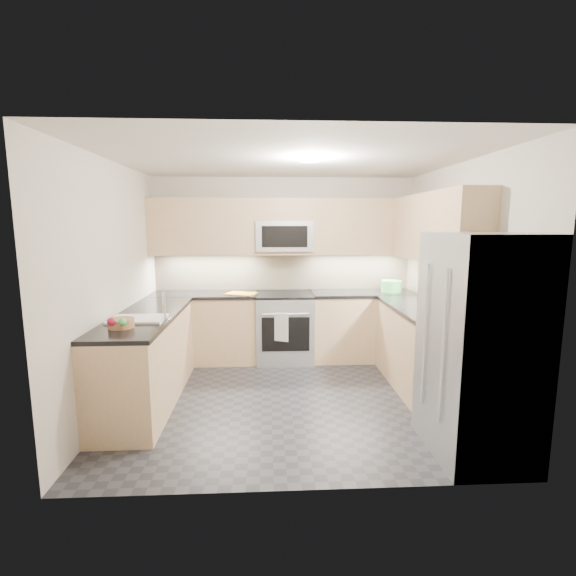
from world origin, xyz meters
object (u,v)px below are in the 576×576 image
Objects in this scene: utensil_bowl at (391,286)px; refrigerator at (478,346)px; fruit_basket at (121,323)px; gas_range at (285,328)px; cutting_board at (241,294)px; microwave at (284,236)px.

refrigerator is at bearing -90.49° from utensil_bowl.
refrigerator is 3.06m from fruit_basket.
cutting_board reaches higher than gas_range.
fruit_basket is at bearing 168.76° from refrigerator.
gas_range is at bearing 6.23° from cutting_board.
gas_range is 2.38× the size of cutting_board.
refrigerator is 6.55× the size of utensil_bowl.
fruit_basket is (-3.02, -1.84, -0.04)m from utensil_bowl.
microwave reaches higher than cutting_board.
utensil_bowl is (1.47, -0.12, -0.68)m from microwave.
microwave is 0.42× the size of refrigerator.
cutting_board is at bearing -173.77° from gas_range.
fruit_basket is (-1.55, -1.83, 0.53)m from gas_range.
refrigerator reaches higher than cutting_board.
utensil_bowl is at bearing 2.01° from cutting_board.
microwave is 2.77× the size of utensil_bowl.
cutting_board is (-2.05, -0.07, -0.07)m from utensil_bowl.
refrigerator is 2.44m from utensil_bowl.
microwave is 0.97m from cutting_board.
fruit_basket is at bearing -130.37° from gas_range.
microwave is at bearing 175.47° from utensil_bowl.
cutting_board is at bearing -162.06° from microwave.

